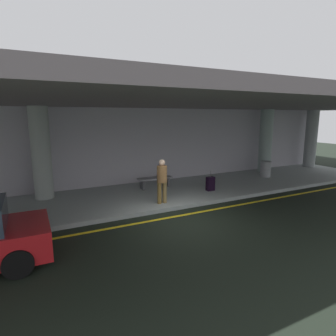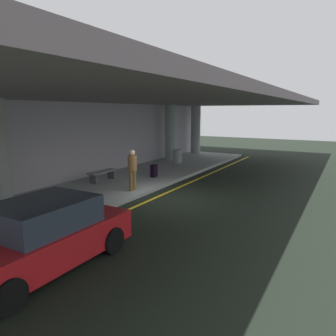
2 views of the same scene
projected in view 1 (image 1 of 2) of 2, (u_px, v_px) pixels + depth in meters
name	position (u px, v px, depth m)	size (l,w,h in m)	color
ground_plane	(184.00, 220.00, 9.20)	(60.00, 60.00, 0.00)	black
sidewalk	(148.00, 195.00, 11.91)	(26.00, 4.20, 0.15)	#959E9C
lane_stripe_yellow	(178.00, 216.00, 9.60)	(26.00, 0.14, 0.01)	yellow
support_column_left_mid	(41.00, 153.00, 10.91)	(0.73, 0.73, 3.65)	#969E99
support_column_center	(266.00, 141.00, 16.22)	(0.73, 0.73, 3.65)	#8DA09C
support_column_right_mid	(311.00, 139.00, 17.99)	(0.73, 0.73, 3.65)	#919799
ceiling_overhang	(152.00, 102.00, 10.76)	(28.00, 13.20, 0.30)	slate
terminal_back_wall	(130.00, 148.00, 13.55)	(26.00, 0.30, 3.80)	#ACA8B3
traveler_with_luggage	(162.00, 178.00, 10.39)	(0.38, 0.38, 1.68)	brown
suitcase_upright_primary	(210.00, 184.00, 12.30)	(0.36, 0.22, 0.90)	black
bench_metal	(155.00, 180.00, 12.79)	(1.60, 0.50, 0.48)	slate
trash_bin_steel	(266.00, 169.00, 15.14)	(0.56, 0.56, 0.85)	gray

